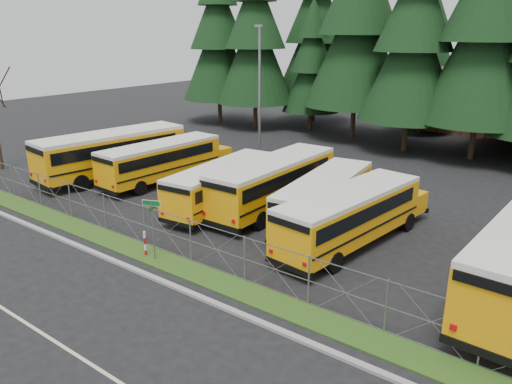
# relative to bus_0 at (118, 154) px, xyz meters

# --- Properties ---
(ground) EXTENTS (120.00, 120.00, 0.00)m
(ground) POSITION_rel_bus_0_xyz_m (14.48, -5.73, -1.59)
(ground) COLOR black
(ground) RESTS_ON ground
(curb) EXTENTS (50.00, 0.25, 0.12)m
(curb) POSITION_rel_bus_0_xyz_m (14.48, -8.83, -1.53)
(curb) COLOR gray
(curb) RESTS_ON ground
(grass_verge) EXTENTS (50.00, 1.40, 0.06)m
(grass_verge) POSITION_rel_bus_0_xyz_m (14.48, -7.43, -1.56)
(grass_verge) COLOR #224614
(grass_verge) RESTS_ON ground
(road_lane_line) EXTENTS (50.00, 0.12, 0.01)m
(road_lane_line) POSITION_rel_bus_0_xyz_m (14.48, -13.73, -1.58)
(road_lane_line) COLOR beige
(road_lane_line) RESTS_ON ground
(chainlink_fence) EXTENTS (44.00, 0.10, 2.00)m
(chainlink_fence) POSITION_rel_bus_0_xyz_m (14.48, -6.73, -0.59)
(chainlink_fence) COLOR gray
(chainlink_fence) RESTS_ON ground
(bus_0) EXTENTS (4.42, 12.38, 3.18)m
(bus_0) POSITION_rel_bus_0_xyz_m (0.00, 0.00, 0.00)
(bus_0) COLOR #FF9408
(bus_0) RESTS_ON ground
(bus_1) EXTENTS (2.97, 10.39, 2.69)m
(bus_1) POSITION_rel_bus_0_xyz_m (3.47, 1.15, -0.24)
(bus_1) COLOR #FF9408
(bus_1) RESTS_ON ground
(bus_3) EXTENTS (3.29, 9.98, 2.57)m
(bus_3) POSITION_rel_bus_0_xyz_m (10.02, -0.27, -0.30)
(bus_3) COLOR #FF9408
(bus_3) RESTS_ON ground
(bus_4) EXTENTS (2.76, 11.12, 2.91)m
(bus_4) POSITION_rel_bus_0_xyz_m (12.46, 1.31, -0.13)
(bus_4) COLOR #FF9408
(bus_4) RESTS_ON ground
(bus_5) EXTENTS (3.71, 10.27, 2.63)m
(bus_5) POSITION_rel_bus_0_xyz_m (15.95, 0.87, -0.27)
(bus_5) COLOR #FF9408
(bus_5) RESTS_ON ground
(bus_6) EXTENTS (3.65, 10.65, 2.74)m
(bus_6) POSITION_rel_bus_0_xyz_m (18.26, -0.70, -0.22)
(bus_6) COLOR #FF9408
(bus_6) RESTS_ON ground
(street_sign) EXTENTS (0.78, 0.52, 2.81)m
(street_sign) POSITION_rel_bus_0_xyz_m (12.05, -7.57, 0.45)
(street_sign) COLOR gray
(street_sign) RESTS_ON ground
(striped_bollard) EXTENTS (0.11, 0.11, 1.20)m
(striped_bollard) POSITION_rel_bus_0_xyz_m (11.43, -7.56, -0.99)
(striped_bollard) COLOR #B20C0C
(striped_bollard) RESTS_ON ground
(light_standard) EXTENTS (0.70, 0.35, 10.14)m
(light_standard) POSITION_rel_bus_0_xyz_m (4.42, 10.44, 3.91)
(light_standard) COLOR gray
(light_standard) RESTS_ON ground
(conifer_0) EXTENTS (7.84, 7.84, 17.33)m
(conifer_0) POSITION_rel_bus_0_xyz_m (-8.86, 20.86, 7.08)
(conifer_0) COLOR black
(conifer_0) RESTS_ON ground
(conifer_1) EXTENTS (7.98, 7.98, 17.65)m
(conifer_1) POSITION_rel_bus_0_xyz_m (-3.77, 20.66, 7.24)
(conifer_1) COLOR black
(conifer_1) RESTS_ON ground
(conifer_2) EXTENTS (5.79, 5.79, 12.81)m
(conifer_2) POSITION_rel_bus_0_xyz_m (1.57, 22.95, 4.82)
(conifer_2) COLOR black
(conifer_2) RESTS_ON ground
(conifer_3) EXTENTS (9.35, 9.35, 20.67)m
(conifer_3) POSITION_rel_bus_0_xyz_m (6.90, 21.85, 8.75)
(conifer_3) COLOR black
(conifer_3) RESTS_ON ground
(conifer_4) EXTENTS (8.12, 8.12, 17.96)m
(conifer_4) POSITION_rel_bus_0_xyz_m (12.87, 19.58, 7.39)
(conifer_4) COLOR black
(conifer_4) RESTS_ON ground
(conifer_5) EXTENTS (8.94, 8.94, 19.76)m
(conifer_5) POSITION_rel_bus_0_xyz_m (18.16, 20.07, 8.29)
(conifer_5) COLOR black
(conifer_5) RESTS_ON ground
(conifer_10) EXTENTS (8.43, 8.43, 18.65)m
(conifer_10) POSITION_rel_bus_0_xyz_m (-0.78, 27.42, 7.74)
(conifer_10) COLOR black
(conifer_10) RESTS_ON ground
(conifer_11) EXTENTS (6.57, 6.57, 14.52)m
(conifer_11) POSITION_rel_bus_0_xyz_m (10.98, 28.28, 5.67)
(conifer_11) COLOR black
(conifer_11) RESTS_ON ground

